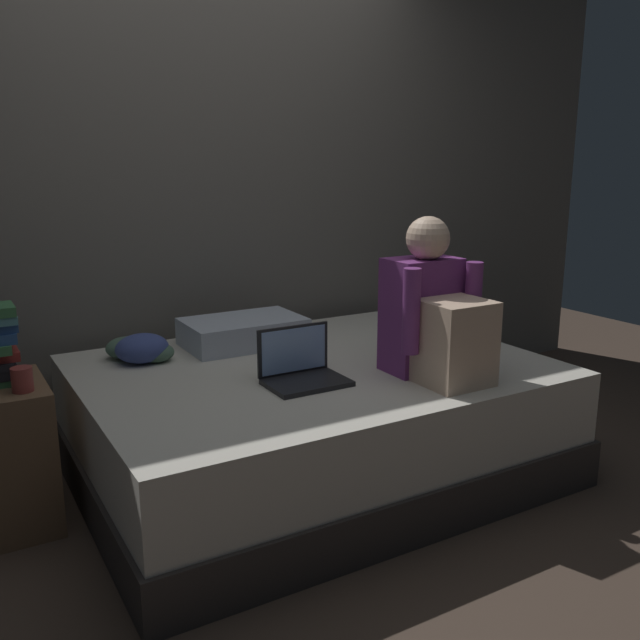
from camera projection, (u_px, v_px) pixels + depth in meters
ground_plane at (307, 511)px, 2.76m from camera, size 8.00×8.00×0.00m
wall_back at (191, 167)px, 3.46m from camera, size 5.60×0.10×2.70m
bed at (313, 419)px, 3.05m from camera, size 2.00×1.50×0.51m
person_sitting at (434, 317)px, 2.78m from camera, size 0.39×0.44×0.66m
laptop at (301, 369)px, 2.74m from camera, size 0.32×0.23×0.22m
pillow at (243, 332)px, 3.29m from camera, size 0.56×0.36×0.13m
mug at (22, 379)px, 2.46m from camera, size 0.08×0.08×0.09m
clothes_pile at (140, 349)px, 3.02m from camera, size 0.27×0.28×0.13m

